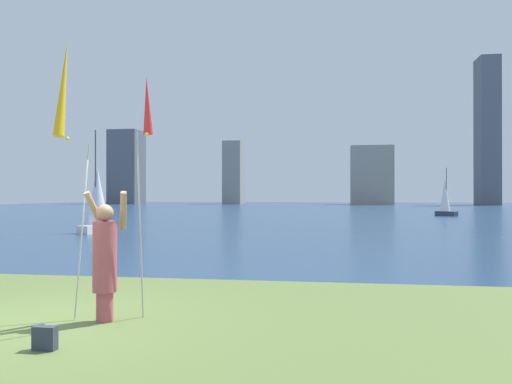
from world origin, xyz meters
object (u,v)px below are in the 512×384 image
Objects in this scene: bag at (45,338)px; sailboat_7 at (97,200)px; kite_flag_left at (64,93)px; sailboat_1 at (445,199)px; person at (105,257)px; kite_flag_right at (147,114)px.

sailboat_7 is (-8.30, 18.39, 1.50)m from bag.
kite_flag_left is 0.82× the size of sailboat_7.
sailboat_7 reaches higher than sailboat_1.
person is 1.70m from bag.
sailboat_7 is (-8.87, 16.42, -1.58)m from kite_flag_right.
person is 0.46× the size of sailboat_1.
sailboat_7 is at bearing 114.62° from kite_flag_left.
person is 0.47× the size of kite_flag_left.
sailboat_7 is (-7.91, 17.27, -1.78)m from kite_flag_left.
bag is at bearing -71.11° from kite_flag_left.
kite_flag_left is 0.98× the size of sailboat_1.
kite_flag_left is (-0.48, -0.35, 2.45)m from person.
person is 0.38× the size of sailboat_7.
sailboat_7 is (-21.73, -23.82, 0.11)m from sailboat_1.
bag is 44.32m from sailboat_1.
sailboat_7 reaches higher than person.
sailboat_1 is at bearing 72.29° from kite_flag_right.
kite_flag_left is at bearing -108.58° from sailboat_1.
kite_flag_left is 19.08m from sailboat_7.
bag is (-0.58, -1.97, -3.09)m from kite_flag_right.
person is 42.87m from sailboat_1.
kite_flag_right is 18.73m from sailboat_7.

